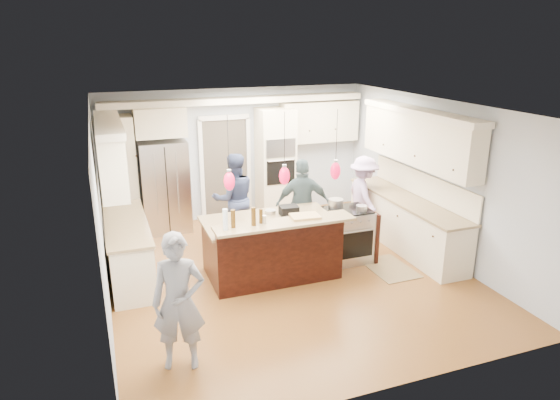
{
  "coord_description": "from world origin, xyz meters",
  "views": [
    {
      "loc": [
        -2.65,
        -6.87,
        3.66
      ],
      "look_at": [
        0.0,
        0.35,
        1.15
      ],
      "focal_mm": 32.0,
      "sensor_mm": 36.0,
      "label": 1
    }
  ],
  "objects_px": {
    "person_bar_end": "(179,302)",
    "person_far_left": "(234,199)",
    "island_range": "(348,235)",
    "kitchen_island": "(271,246)",
    "refrigerator": "(165,186)"
  },
  "relations": [
    {
      "from": "person_far_left",
      "to": "refrigerator",
      "type": "bearing_deg",
      "value": -42.1
    },
    {
      "from": "person_bar_end",
      "to": "person_far_left",
      "type": "xyz_separation_m",
      "value": [
        1.57,
        3.4,
        0.02
      ]
    },
    {
      "from": "person_bar_end",
      "to": "person_far_left",
      "type": "bearing_deg",
      "value": 79.68
    },
    {
      "from": "person_bar_end",
      "to": "person_far_left",
      "type": "distance_m",
      "value": 3.74
    },
    {
      "from": "kitchen_island",
      "to": "person_far_left",
      "type": "height_order",
      "value": "person_far_left"
    },
    {
      "from": "kitchen_island",
      "to": "island_range",
      "type": "bearing_deg",
      "value": 3.1
    },
    {
      "from": "island_range",
      "to": "person_bar_end",
      "type": "height_order",
      "value": "person_bar_end"
    },
    {
      "from": "refrigerator",
      "to": "island_range",
      "type": "xyz_separation_m",
      "value": [
        2.71,
        -2.49,
        -0.44
      ]
    },
    {
      "from": "person_bar_end",
      "to": "kitchen_island",
      "type": "bearing_deg",
      "value": 61.23
    },
    {
      "from": "refrigerator",
      "to": "island_range",
      "type": "height_order",
      "value": "refrigerator"
    },
    {
      "from": "refrigerator",
      "to": "person_bar_end",
      "type": "bearing_deg",
      "value": -95.85
    },
    {
      "from": "kitchen_island",
      "to": "island_range",
      "type": "height_order",
      "value": "kitchen_island"
    },
    {
      "from": "refrigerator",
      "to": "island_range",
      "type": "bearing_deg",
      "value": -42.59
    },
    {
      "from": "island_range",
      "to": "person_far_left",
      "type": "height_order",
      "value": "person_far_left"
    },
    {
      "from": "person_bar_end",
      "to": "person_far_left",
      "type": "relative_size",
      "value": 0.97
    }
  ]
}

